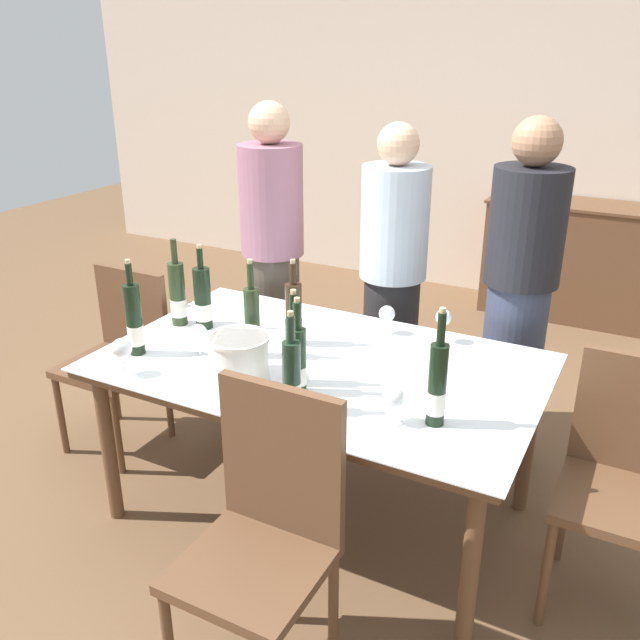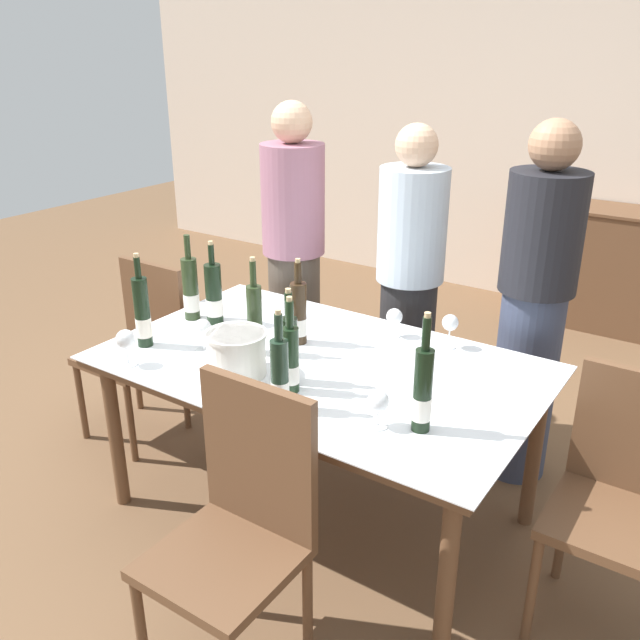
% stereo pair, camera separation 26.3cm
% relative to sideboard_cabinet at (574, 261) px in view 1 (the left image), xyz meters
% --- Properties ---
extents(ground_plane, '(12.00, 12.00, 0.00)m').
position_rel_sideboard_cabinet_xyz_m(ground_plane, '(-0.57, -2.90, -0.43)').
color(ground_plane, brown).
extents(back_wall, '(8.00, 0.10, 2.80)m').
position_rel_sideboard_cabinet_xyz_m(back_wall, '(-0.57, 0.29, 0.97)').
color(back_wall, beige).
rests_on(back_wall, ground_plane).
extents(sideboard_cabinet, '(1.28, 0.46, 0.85)m').
position_rel_sideboard_cabinet_xyz_m(sideboard_cabinet, '(0.00, 0.00, 0.00)').
color(sideboard_cabinet, brown).
rests_on(sideboard_cabinet, ground_plane).
extents(dining_table, '(1.73, 1.06, 0.73)m').
position_rel_sideboard_cabinet_xyz_m(dining_table, '(-0.57, -2.90, 0.24)').
color(dining_table, brown).
rests_on(dining_table, ground_plane).
extents(ice_bucket, '(0.24, 0.24, 0.17)m').
position_rel_sideboard_cabinet_xyz_m(ice_bucket, '(-0.78, -3.16, 0.40)').
color(ice_bucket, white).
rests_on(ice_bucket, dining_table).
extents(wine_bottle_0, '(0.06, 0.06, 0.42)m').
position_rel_sideboard_cabinet_xyz_m(wine_bottle_0, '(-0.01, -3.13, 0.45)').
color(wine_bottle_0, black).
rests_on(wine_bottle_0, dining_table).
extents(wine_bottle_1, '(0.07, 0.07, 0.40)m').
position_rel_sideboard_cabinet_xyz_m(wine_bottle_1, '(-1.27, -3.18, 0.45)').
color(wine_bottle_1, black).
rests_on(wine_bottle_1, dining_table).
extents(wine_bottle_2, '(0.06, 0.06, 0.37)m').
position_rel_sideboard_cabinet_xyz_m(wine_bottle_2, '(-0.57, -3.10, 0.43)').
color(wine_bottle_2, black).
rests_on(wine_bottle_2, dining_table).
extents(wine_bottle_3, '(0.07, 0.07, 0.37)m').
position_rel_sideboard_cabinet_xyz_m(wine_bottle_3, '(-0.75, -2.79, 0.43)').
color(wine_bottle_3, '#332314').
rests_on(wine_bottle_3, dining_table).
extents(wine_bottle_4, '(0.06, 0.06, 0.37)m').
position_rel_sideboard_cabinet_xyz_m(wine_bottle_4, '(-0.48, -3.28, 0.43)').
color(wine_bottle_4, '#1E3323').
rests_on(wine_bottle_4, dining_table).
extents(wine_bottle_5, '(0.07, 0.07, 0.40)m').
position_rel_sideboard_cabinet_xyz_m(wine_bottle_5, '(-1.31, -2.85, 0.44)').
color(wine_bottle_5, '#28381E').
rests_on(wine_bottle_5, dining_table).
extents(wine_bottle_6, '(0.06, 0.06, 0.37)m').
position_rel_sideboard_cabinet_xyz_m(wine_bottle_6, '(-0.52, -3.16, 0.43)').
color(wine_bottle_6, black).
rests_on(wine_bottle_6, dining_table).
extents(wine_bottle_7, '(0.06, 0.06, 0.41)m').
position_rel_sideboard_cabinet_xyz_m(wine_bottle_7, '(-0.84, -2.97, 0.45)').
color(wine_bottle_7, '#28381E').
rests_on(wine_bottle_7, dining_table).
extents(wine_bottle_8, '(0.08, 0.08, 0.38)m').
position_rel_sideboard_cabinet_xyz_m(wine_bottle_8, '(-1.19, -2.83, 0.44)').
color(wine_bottle_8, black).
rests_on(wine_bottle_8, dining_table).
extents(wine_glass_0, '(0.07, 0.07, 0.13)m').
position_rel_sideboard_cabinet_xyz_m(wine_glass_0, '(-0.14, -3.19, 0.39)').
color(wine_glass_0, white).
rests_on(wine_glass_0, dining_table).
extents(wine_glass_1, '(0.07, 0.07, 0.15)m').
position_rel_sideboard_cabinet_xyz_m(wine_glass_1, '(-0.20, -2.48, 0.41)').
color(wine_glass_1, white).
rests_on(wine_glass_1, dining_table).
extents(wine_glass_2, '(0.08, 0.08, 0.15)m').
position_rel_sideboard_cabinet_xyz_m(wine_glass_2, '(-1.19, -3.34, 0.41)').
color(wine_glass_2, white).
rests_on(wine_glass_2, dining_table).
extents(wine_glass_3, '(0.07, 0.07, 0.13)m').
position_rel_sideboard_cabinet_xyz_m(wine_glass_3, '(-0.45, -2.51, 0.39)').
color(wine_glass_3, white).
rests_on(wine_glass_3, dining_table).
extents(wine_glass_4, '(0.07, 0.07, 0.14)m').
position_rel_sideboard_cabinet_xyz_m(wine_glass_4, '(-1.03, -3.08, 0.40)').
color(wine_glass_4, white).
rests_on(wine_glass_4, dining_table).
extents(chair_right_end, '(0.42, 0.42, 0.93)m').
position_rel_sideboard_cabinet_xyz_m(chair_right_end, '(0.59, -2.81, 0.11)').
color(chair_right_end, brown).
rests_on(chair_right_end, ground_plane).
extents(chair_near_front, '(0.42, 0.42, 0.98)m').
position_rel_sideboard_cabinet_xyz_m(chair_near_front, '(-0.36, -3.65, 0.13)').
color(chair_near_front, brown).
rests_on(chair_near_front, ground_plane).
extents(chair_left_end, '(0.42, 0.42, 0.88)m').
position_rel_sideboard_cabinet_xyz_m(chair_left_end, '(-1.73, -2.81, 0.08)').
color(chair_left_end, brown).
rests_on(chair_left_end, ground_plane).
extents(person_host, '(0.33, 0.33, 1.65)m').
position_rel_sideboard_cabinet_xyz_m(person_host, '(-1.26, -2.12, 0.40)').
color(person_host, '#51473D').
rests_on(person_host, ground_plane).
extents(person_guest_left, '(0.33, 0.33, 1.58)m').
position_rel_sideboard_cabinet_xyz_m(person_guest_left, '(-0.60, -2.06, 0.36)').
color(person_guest_left, '#262628').
rests_on(person_guest_left, ground_plane).
extents(person_guest_right, '(0.33, 0.33, 1.64)m').
position_rel_sideboard_cabinet_xyz_m(person_guest_right, '(0.02, -2.10, 0.39)').
color(person_guest_right, '#383F56').
rests_on(person_guest_right, ground_plane).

